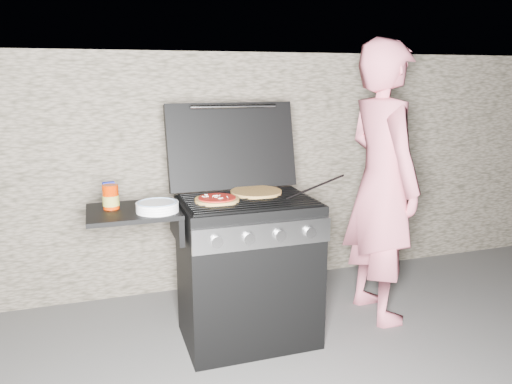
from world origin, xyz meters
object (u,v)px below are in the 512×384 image
object	(u,v)px
pizza_topped	(217,199)
person	(382,183)
gas_grill	(209,275)
sauce_jar	(111,197)

from	to	relation	value
pizza_topped	person	bearing A→B (deg)	3.01
gas_grill	sauce_jar	bearing A→B (deg)	174.18
sauce_jar	gas_grill	bearing A→B (deg)	-5.82
sauce_jar	person	size ratio (longest dim) A/B	0.07
gas_grill	sauce_jar	distance (m)	0.74
gas_grill	sauce_jar	size ratio (longest dim) A/B	9.80
gas_grill	person	distance (m)	1.29
gas_grill	person	bearing A→B (deg)	2.89
pizza_topped	person	size ratio (longest dim) A/B	0.14
pizza_topped	person	world-z (taller)	person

